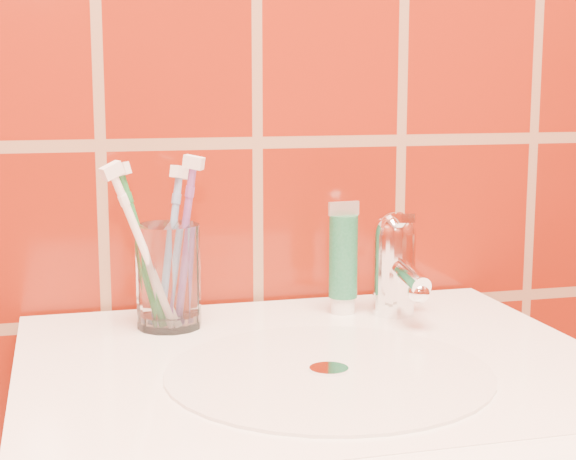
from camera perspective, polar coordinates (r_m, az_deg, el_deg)
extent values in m
cube|color=white|center=(0.89, 1.63, -13.17)|extent=(0.56, 0.46, 0.16)
cylinder|color=silver|center=(0.81, 2.66, -9.14)|extent=(0.30, 0.30, 0.00)
cylinder|color=white|center=(0.81, 2.66, -9.01)|extent=(0.04, 0.04, 0.00)
cylinder|color=white|center=(0.96, -7.73, -2.98)|extent=(0.08, 0.08, 0.11)
cylinder|color=white|center=(1.02, 3.56, -4.85)|extent=(0.03, 0.03, 0.02)
cylinder|color=#155C3A|center=(1.01, 3.59, -1.71)|extent=(0.03, 0.03, 0.10)
cube|color=beige|center=(1.00, 3.63, 1.40)|extent=(0.04, 0.00, 0.02)
cylinder|color=white|center=(1.01, 6.86, -2.80)|extent=(0.05, 0.05, 0.09)
sphere|color=white|center=(1.00, 6.92, -0.15)|extent=(0.05, 0.05, 0.05)
cylinder|color=white|center=(0.98, 7.69, -2.82)|extent=(0.02, 0.09, 0.03)
cube|color=white|center=(0.99, 7.19, 0.77)|extent=(0.02, 0.06, 0.01)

